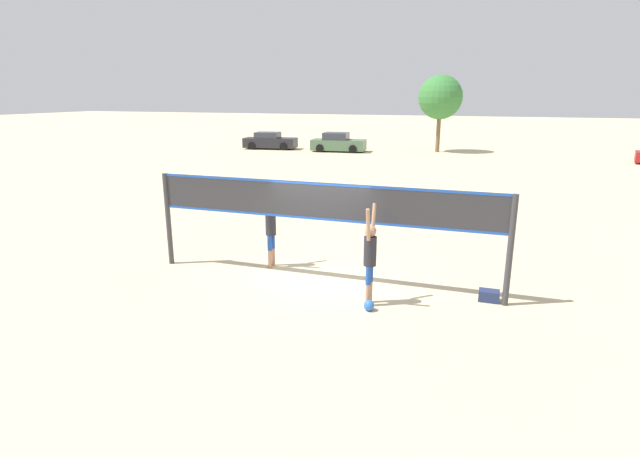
{
  "coord_description": "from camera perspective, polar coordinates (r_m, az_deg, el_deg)",
  "views": [
    {
      "loc": [
        3.79,
        -11.06,
        4.55
      ],
      "look_at": [
        0.0,
        0.0,
        1.38
      ],
      "focal_mm": 28.0,
      "sensor_mm": 36.0,
      "label": 1
    }
  ],
  "objects": [
    {
      "name": "tree_left_cluster",
      "position": [
        41.62,
        13.59,
        14.36
      ],
      "size": [
        3.44,
        3.44,
        6.01
      ],
      "color": "brown",
      "rests_on": "ground_plane"
    },
    {
      "name": "parked_car_near",
      "position": [
        41.02,
        2.07,
        9.73
      ],
      "size": [
        4.48,
        2.32,
        1.52
      ],
      "rotation": [
        0.0,
        0.0,
        0.1
      ],
      "color": "#4C6B4C",
      "rests_on": "ground_plane"
    },
    {
      "name": "parked_car_far",
      "position": [
        43.18,
        -5.75,
        9.88
      ],
      "size": [
        4.61,
        2.32,
        1.41
      ],
      "rotation": [
        0.0,
        0.0,
        0.14
      ],
      "color": "#232328",
      "rests_on": "ground_plane"
    },
    {
      "name": "player_spiker",
      "position": [
        10.91,
        5.74,
        -2.82
      ],
      "size": [
        0.28,
        0.72,
        2.25
      ],
      "rotation": [
        0.0,
        0.0,
        1.57
      ],
      "color": "tan",
      "rests_on": "ground_plane"
    },
    {
      "name": "player_blocker",
      "position": [
        13.34,
        -5.65,
        0.38
      ],
      "size": [
        0.28,
        0.71,
        2.2
      ],
      "rotation": [
        0.0,
        0.0,
        -1.57
      ],
      "color": "tan",
      "rests_on": "ground_plane"
    },
    {
      "name": "gear_bag",
      "position": [
        12.02,
        18.74,
        -7.28
      ],
      "size": [
        0.45,
        0.31,
        0.25
      ],
      "color": "navy",
      "rests_on": "ground_plane"
    },
    {
      "name": "ground_plane",
      "position": [
        12.55,
        0.0,
        -6.1
      ],
      "size": [
        200.0,
        200.0,
        0.0
      ],
      "primitive_type": "plane",
      "color": "beige"
    },
    {
      "name": "volleyball",
      "position": [
        10.97,
        5.62,
        -8.74
      ],
      "size": [
        0.24,
        0.24,
        0.24
      ],
      "color": "blue",
      "rests_on": "ground_plane"
    },
    {
      "name": "volleyball_net",
      "position": [
        12.01,
        0.0,
        1.87
      ],
      "size": [
        8.84,
        0.14,
        2.51
      ],
      "color": "#38383D",
      "rests_on": "ground_plane"
    }
  ]
}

